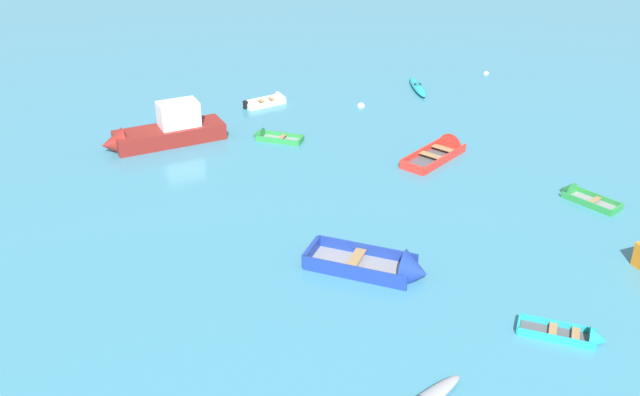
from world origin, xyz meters
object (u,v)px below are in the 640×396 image
kayak_turquoise_back_row_left (418,87)px  mooring_buoy_near_foreground (361,106)px  rowboat_green_outer_right (267,137)px  rowboat_white_outer_left (274,100)px  mooring_buoy_midfield (486,74)px  rowboat_red_cluster_inner (446,149)px  rowboat_turquoise_near_left (580,337)px  rowboat_green_midfield_left (576,195)px  rowboat_deep_blue_center (391,269)px  motor_launch_maroon_cluster_outer (162,131)px

kayak_turquoise_back_row_left → mooring_buoy_near_foreground: (-4.24, -2.11, -0.17)m
rowboat_green_outer_right → rowboat_white_outer_left: (1.33, 5.39, 0.01)m
rowboat_white_outer_left → mooring_buoy_midfield: rowboat_white_outer_left is taller
rowboat_red_cluster_inner → mooring_buoy_midfield: size_ratio=12.52×
rowboat_turquoise_near_left → rowboat_white_outer_left: rowboat_white_outer_left is taller
rowboat_green_midfield_left → mooring_buoy_near_foreground: (-5.87, 13.28, -0.13)m
rowboat_white_outer_left → rowboat_green_outer_right: bearing=-103.9°
rowboat_green_outer_right → rowboat_green_midfield_left: rowboat_green_midfield_left is taller
rowboat_white_outer_left → rowboat_deep_blue_center: bearing=-87.4°
rowboat_white_outer_left → motor_launch_maroon_cluster_outer: motor_launch_maroon_cluster_outer is taller
rowboat_green_outer_right → kayak_turquoise_back_row_left: 11.84m
rowboat_green_midfield_left → rowboat_deep_blue_center: bearing=-158.4°
kayak_turquoise_back_row_left → rowboat_red_cluster_inner: bearing=-102.0°
rowboat_turquoise_near_left → rowboat_white_outer_left: (-5.45, 23.89, 0.02)m
rowboat_deep_blue_center → mooring_buoy_near_foreground: rowboat_deep_blue_center is taller
rowboat_green_midfield_left → mooring_buoy_near_foreground: size_ratio=6.56×
rowboat_deep_blue_center → mooring_buoy_midfield: rowboat_deep_blue_center is taller
rowboat_green_midfield_left → kayak_turquoise_back_row_left: 15.47m
rowboat_green_outer_right → rowboat_turquoise_near_left: 19.71m
rowboat_turquoise_near_left → rowboat_deep_blue_center: bearing=133.0°
mooring_buoy_midfield → mooring_buoy_near_foreground: 10.59m
rowboat_green_outer_right → rowboat_deep_blue_center: (2.19, -13.57, 0.12)m
rowboat_deep_blue_center → rowboat_turquoise_near_left: bearing=-47.0°
rowboat_turquoise_near_left → kayak_turquoise_back_row_left: rowboat_turquoise_near_left is taller
rowboat_turquoise_near_left → rowboat_deep_blue_center: (-4.59, 4.93, 0.12)m
kayak_turquoise_back_row_left → rowboat_green_midfield_left: bearing=-84.0°
motor_launch_maroon_cluster_outer → mooring_buoy_near_foreground: motor_launch_maroon_cluster_outer is taller
rowboat_deep_blue_center → rowboat_white_outer_left: 18.98m
motor_launch_maroon_cluster_outer → rowboat_deep_blue_center: bearing=-62.2°
mooring_buoy_near_foreground → motor_launch_maroon_cluster_outer: bearing=-165.3°
rowboat_turquoise_near_left → rowboat_white_outer_left: size_ratio=0.93×
rowboat_red_cluster_inner → mooring_buoy_near_foreground: (-2.24, 7.34, -0.19)m
rowboat_turquoise_near_left → rowboat_deep_blue_center: size_ratio=0.59×
rowboat_red_cluster_inner → kayak_turquoise_back_row_left: size_ratio=1.11×
rowboat_green_outer_right → mooring_buoy_near_foreground: size_ratio=6.34×
rowboat_white_outer_left → rowboat_red_cluster_inner: size_ratio=0.68×
kayak_turquoise_back_row_left → mooring_buoy_near_foreground: bearing=-153.6°
rowboat_white_outer_left → mooring_buoy_near_foreground: rowboat_white_outer_left is taller
rowboat_red_cluster_inner → rowboat_green_midfield_left: (3.63, -5.94, -0.06)m
mooring_buoy_midfield → rowboat_red_cluster_inner: bearing=-123.4°
rowboat_deep_blue_center → kayak_turquoise_back_row_left: rowboat_deep_blue_center is taller
rowboat_turquoise_near_left → kayak_turquoise_back_row_left: 24.47m
kayak_turquoise_back_row_left → mooring_buoy_near_foreground: kayak_turquoise_back_row_left is taller
rowboat_green_outer_right → mooring_buoy_near_foreground: 7.11m
rowboat_green_outer_right → motor_launch_maroon_cluster_outer: bearing=173.4°
rowboat_green_outer_right → rowboat_red_cluster_inner: bearing=-24.1°
mooring_buoy_midfield → rowboat_green_midfield_left: bearing=-102.7°
mooring_buoy_near_foreground → rowboat_deep_blue_center: bearing=-102.9°
rowboat_deep_blue_center → kayak_turquoise_back_row_left: (8.18, 19.28, -0.07)m
rowboat_green_outer_right → rowboat_white_outer_left: bearing=76.1°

